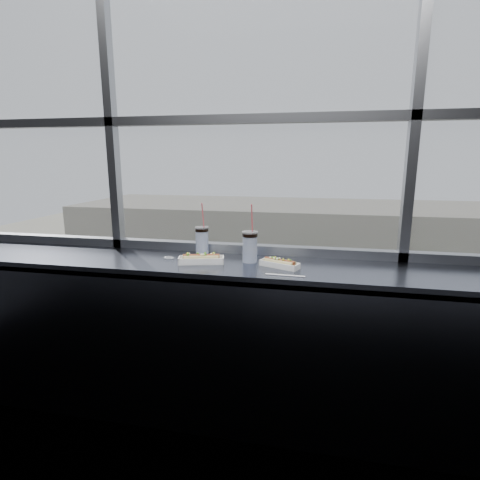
% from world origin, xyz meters
% --- Properties ---
extents(wall_back_lower, '(6.00, 0.00, 6.00)m').
position_xyz_m(wall_back_lower, '(0.00, 1.50, 0.55)').
color(wall_back_lower, black).
rests_on(wall_back_lower, ground).
extents(window_glass, '(6.00, 0.00, 6.00)m').
position_xyz_m(window_glass, '(0.00, 1.52, 2.30)').
color(window_glass, silver).
rests_on(window_glass, ground).
extents(window_mullions, '(6.00, 0.08, 2.40)m').
position_xyz_m(window_mullions, '(0.00, 1.50, 2.30)').
color(window_mullions, gray).
rests_on(window_mullions, ground).
extents(counter, '(6.00, 0.55, 0.06)m').
position_xyz_m(counter, '(0.00, 1.23, 1.07)').
color(counter, slate).
rests_on(counter, ground).
extents(counter_fascia, '(6.00, 0.04, 1.04)m').
position_xyz_m(counter_fascia, '(0.00, 0.97, 0.55)').
color(counter_fascia, slate).
rests_on(counter_fascia, ground).
extents(hotdog_tray_left, '(0.30, 0.16, 0.07)m').
position_xyz_m(hotdog_tray_left, '(-0.25, 1.17, 1.13)').
color(hotdog_tray_left, white).
rests_on(hotdog_tray_left, counter).
extents(hotdog_tray_right, '(0.26, 0.17, 0.06)m').
position_xyz_m(hotdog_tray_right, '(0.24, 1.19, 1.12)').
color(hotdog_tray_right, white).
rests_on(hotdog_tray_right, counter).
extents(soda_cup_left, '(0.10, 0.10, 0.36)m').
position_xyz_m(soda_cup_left, '(-0.33, 1.42, 1.20)').
color(soda_cup_left, white).
rests_on(soda_cup_left, counter).
extents(soda_cup_right, '(0.10, 0.10, 0.37)m').
position_xyz_m(soda_cup_right, '(0.04, 1.27, 1.21)').
color(soda_cup_right, white).
rests_on(soda_cup_right, counter).
extents(loose_straw, '(0.22, 0.01, 0.01)m').
position_xyz_m(loose_straw, '(0.29, 1.02, 1.10)').
color(loose_straw, white).
rests_on(loose_straw, counter).
extents(wrapper, '(0.09, 0.06, 0.02)m').
position_xyz_m(wrapper, '(-0.50, 1.23, 1.11)').
color(wrapper, silver).
rests_on(wrapper, counter).
extents(plaza_ground, '(120.00, 120.00, 0.00)m').
position_xyz_m(plaza_ground, '(0.00, 45.00, -11.00)').
color(plaza_ground, '#ADA891').
rests_on(plaza_ground, ground).
extents(street_asphalt, '(80.00, 10.00, 0.06)m').
position_xyz_m(street_asphalt, '(0.00, 21.50, -10.97)').
color(street_asphalt, black).
rests_on(street_asphalt, plaza_ground).
extents(far_sidewalk, '(80.00, 6.00, 0.04)m').
position_xyz_m(far_sidewalk, '(0.00, 29.50, -10.98)').
color(far_sidewalk, '#ADA891').
rests_on(far_sidewalk, plaza_ground).
extents(far_building, '(50.00, 14.00, 8.00)m').
position_xyz_m(far_building, '(0.00, 39.50, -7.00)').
color(far_building, gray).
rests_on(far_building, plaza_ground).
extents(car_near_c, '(3.41, 6.99, 2.25)m').
position_xyz_m(car_near_c, '(-0.56, 17.50, -9.81)').
color(car_near_c, '#AD2C47').
rests_on(car_near_c, street_asphalt).
extents(car_near_b, '(3.06, 6.66, 2.18)m').
position_xyz_m(car_near_b, '(-5.87, 17.50, -9.85)').
color(car_near_b, black).
rests_on(car_near_b, street_asphalt).
extents(car_near_a, '(3.39, 6.68, 2.14)m').
position_xyz_m(car_near_a, '(-13.65, 17.50, -9.87)').
color(car_near_a, silver).
rests_on(car_near_a, street_asphalt).
extents(car_far_a, '(3.15, 6.53, 2.11)m').
position_xyz_m(car_far_a, '(-11.14, 25.50, -9.88)').
color(car_far_a, '#2B2728').
rests_on(car_far_a, street_asphalt).
extents(car_far_b, '(2.98, 6.66, 2.19)m').
position_xyz_m(car_far_b, '(2.46, 25.50, -9.85)').
color(car_far_b, maroon).
rests_on(car_far_b, street_asphalt).
extents(car_near_d, '(3.59, 7.13, 2.29)m').
position_xyz_m(car_near_d, '(8.06, 17.50, -9.80)').
color(car_near_d, '#F7E8C4').
rests_on(car_near_d, street_asphalt).
extents(car_far_c, '(2.77, 6.32, 2.08)m').
position_xyz_m(car_far_c, '(10.58, 25.50, -9.90)').
color(car_far_c, white).
rests_on(car_far_c, street_asphalt).
extents(pedestrian_d, '(0.95, 0.71, 2.14)m').
position_xyz_m(pedestrian_d, '(7.86, 29.97, -9.89)').
color(pedestrian_d, '#66605B').
rests_on(pedestrian_d, far_sidewalk).
extents(pedestrian_c, '(0.83, 0.62, 1.86)m').
position_xyz_m(pedestrian_c, '(3.95, 28.41, -10.03)').
color(pedestrian_c, '#66605B').
rests_on(pedestrian_c, far_sidewalk).
extents(tree_left, '(2.94, 2.94, 4.60)m').
position_xyz_m(tree_left, '(-7.98, 29.50, -7.88)').
color(tree_left, '#47382B').
rests_on(tree_left, far_sidewalk).
extents(tree_center, '(3.23, 3.23, 5.05)m').
position_xyz_m(tree_center, '(-0.07, 29.50, -7.58)').
color(tree_center, '#47382B').
rests_on(tree_center, far_sidewalk).
extents(tree_right, '(3.25, 3.25, 5.07)m').
position_xyz_m(tree_right, '(9.52, 29.50, -7.56)').
color(tree_right, '#47382B').
rests_on(tree_right, far_sidewalk).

